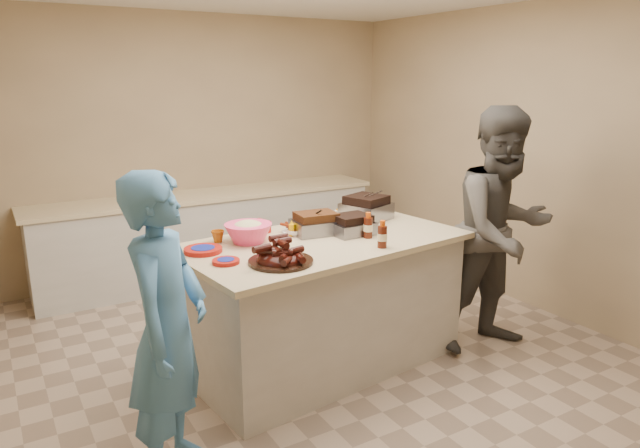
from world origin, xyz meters
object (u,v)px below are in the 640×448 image
rib_platter (281,263)px  bbq_bottle_a (382,247)px  bbq_bottle_b (368,238)px  mustard_bottle (292,236)px  island (323,362)px  coleslaw_bowl (249,242)px  roasting_pan (366,219)px  guest_gray (492,344)px  plastic_cup (218,242)px

rib_platter → bbq_bottle_a: 0.73m
rib_platter → bbq_bottle_a: bearing=-4.2°
rib_platter → bbq_bottle_b: 0.81m
mustard_bottle → rib_platter: bearing=-124.3°
island → rib_platter: rib_platter is taller
rib_platter → bbq_bottle_b: (0.79, 0.19, -0.00)m
island → coleslaw_bowl: 1.09m
roasting_pan → bbq_bottle_b: bbq_bottle_b is taller
roasting_pan → mustard_bottle: bearing=171.5°
bbq_bottle_a → guest_gray: size_ratio=0.10×
bbq_bottle_b → island: bearing=156.0°
plastic_cup → guest_gray: bearing=-21.0°
island → roasting_pan: (0.60, 0.33, 0.95)m
bbq_bottle_b → roasting_pan: bearing=56.0°
rib_platter → coleslaw_bowl: (0.01, 0.52, 0.00)m
roasting_pan → coleslaw_bowl: 1.10m
bbq_bottle_a → guest_gray: bearing=-3.7°
coleslaw_bowl → bbq_bottle_b: size_ratio=1.78×
rib_platter → plastic_cup: 0.65m
rib_platter → coleslaw_bowl: bearing=88.4°
island → roasting_pan: roasting_pan is taller
mustard_bottle → coleslaw_bowl: bearing=178.5°
mustard_bottle → bbq_bottle_b: bearing=-35.7°
roasting_pan → coleslaw_bowl: (-1.09, -0.14, 0.00)m
island → guest_gray: island is taller
rib_platter → coleslaw_bowl: size_ratio=1.23×
plastic_cup → guest_gray: (1.97, -0.75, -0.95)m
coleslaw_bowl → bbq_bottle_a: bearing=-38.5°
rib_platter → roasting_pan: bearing=30.6°
coleslaw_bowl → guest_gray: bearing=-19.7°
rib_platter → plastic_cup: rib_platter is taller
coleslaw_bowl → plastic_cup: 0.21m
plastic_cup → guest_gray: plastic_cup is taller
coleslaw_bowl → bbq_bottle_a: coleslaw_bowl is taller
bbq_bottle_b → mustard_bottle: bearing=144.3°
bbq_bottle_a → mustard_bottle: 0.68m
island → rib_platter: (-0.50, -0.32, 0.95)m
bbq_bottle_a → roasting_pan: bearing=62.4°
island → roasting_pan: 1.17m
roasting_pan → plastic_cup: 1.27m
bbq_bottle_a → guest_gray: (1.07, -0.07, -0.95)m
bbq_bottle_a → mustard_bottle: bbq_bottle_a is taller
bbq_bottle_b → plastic_cup: 1.05m
mustard_bottle → plastic_cup: size_ratio=1.29×
island → mustard_bottle: (-0.15, 0.19, 0.95)m
mustard_bottle → plastic_cup: bearing=166.6°
roasting_pan → island: bearing=-170.3°
bbq_bottle_b → mustard_bottle: size_ratio=1.59×
rib_platter → mustard_bottle: rib_platter is taller
bbq_bottle_a → bbq_bottle_b: 0.25m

